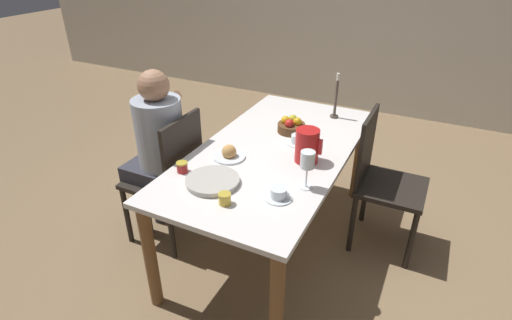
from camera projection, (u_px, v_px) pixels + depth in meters
name	position (u px, v px, depth m)	size (l,w,h in m)	color
ground_plane	(272.00, 239.00, 2.82)	(20.00, 20.00, 0.00)	#7F6647
dining_table	(274.00, 163.00, 2.51)	(0.87, 1.72, 0.72)	silver
chair_person_side	(170.00, 176.00, 2.61)	(0.42, 0.42, 0.93)	black
chair_opposite	(381.00, 179.00, 2.58)	(0.42, 0.42, 0.93)	black
person_seated	(157.00, 143.00, 2.55)	(0.39, 0.41, 1.20)	#33333D
red_pitcher	(307.00, 146.00, 2.28)	(0.16, 0.14, 0.20)	red
wine_glass_water	(308.00, 161.00, 2.01)	(0.07, 0.07, 0.21)	white
teacup_near_person	(279.00, 194.00, 1.99)	(0.14, 0.14, 0.06)	silver
teacup_across	(298.00, 140.00, 2.52)	(0.14, 0.14, 0.06)	silver
serving_tray	(213.00, 181.00, 2.11)	(0.29, 0.29, 0.03)	#B7B2A8
bread_plate	(229.00, 154.00, 2.35)	(0.19, 0.19, 0.09)	silver
jam_jar_amber	(225.00, 198.00, 1.94)	(0.06, 0.06, 0.06)	gold
jam_jar_red	(182.00, 167.00, 2.21)	(0.06, 0.06, 0.06)	#A81E1E
fruit_bowl	(291.00, 126.00, 2.66)	(0.18, 0.18, 0.11)	brown
candlestick_tall	(336.00, 101.00, 2.83)	(0.06, 0.06, 0.33)	#4C4238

